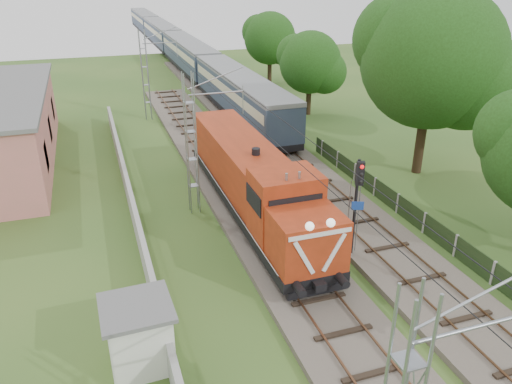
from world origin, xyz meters
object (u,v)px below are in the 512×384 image
object	(u,v)px
signal_post	(358,193)
relay_hut	(139,335)
locomotive	(253,180)
coach_rake	(173,42)

from	to	relation	value
signal_post	relay_hut	bearing A→B (deg)	-159.97
locomotive	relay_hut	distance (m)	12.21
coach_rake	signal_post	world-z (taller)	signal_post
locomotive	signal_post	size ratio (longest dim) A/B	3.38
locomotive	relay_hut	bearing A→B (deg)	-127.44
locomotive	signal_post	bearing A→B (deg)	-61.80
locomotive	signal_post	distance (m)	6.73
coach_rake	relay_hut	bearing A→B (deg)	-101.10
coach_rake	signal_post	distance (m)	59.41
locomotive	coach_rake	size ratio (longest dim) A/B	0.19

